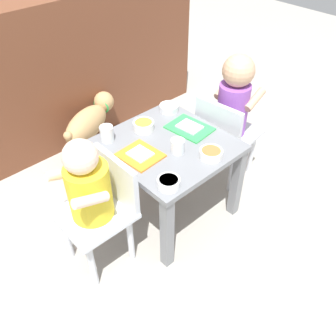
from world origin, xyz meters
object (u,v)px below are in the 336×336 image
(dog, at_px, (90,122))
(veggie_bowl_far, at_px, (144,126))
(cereal_bowl_right_side, at_px, (169,183))
(dining_table, at_px, (168,156))
(seated_child_left, at_px, (92,190))
(water_cup_left, at_px, (107,135))
(water_cup_right, at_px, (178,147))
(food_tray_right, at_px, (190,128))
(cereal_bowl_left_side, at_px, (211,153))
(veggie_bowl_near, at_px, (169,108))
(seated_child_right, at_px, (232,106))
(food_tray_left, at_px, (140,155))

(dog, xyz_separation_m, veggie_bowl_far, (-0.01, -0.53, 0.24))
(cereal_bowl_right_side, relative_size, veggie_bowl_far, 0.92)
(dining_table, height_order, cereal_bowl_right_side, cereal_bowl_right_side)
(seated_child_left, xyz_separation_m, veggie_bowl_far, (0.41, 0.17, 0.03))
(water_cup_left, distance_m, water_cup_right, 0.33)
(dining_table, bearing_deg, cereal_bowl_right_side, -132.42)
(food_tray_right, height_order, cereal_bowl_right_side, cereal_bowl_right_side)
(cereal_bowl_right_side, bearing_deg, dog, 77.93)
(cereal_bowl_right_side, bearing_deg, dining_table, 47.58)
(dog, height_order, cereal_bowl_left_side, cereal_bowl_left_side)
(water_cup_right, bearing_deg, dog, 89.07)
(cereal_bowl_right_side, bearing_deg, veggie_bowl_near, 46.77)
(seated_child_left, xyz_separation_m, food_tray_right, (0.57, 0.03, 0.02))
(seated_child_left, bearing_deg, water_cup_left, 42.82)
(water_cup_left, xyz_separation_m, cereal_bowl_right_side, (-0.01, -0.41, -0.01))
(food_tray_right, xyz_separation_m, veggie_bowl_far, (-0.16, 0.14, 0.02))
(seated_child_right, distance_m, veggie_bowl_near, 0.32)
(dog, bearing_deg, food_tray_left, -102.62)
(food_tray_right, bearing_deg, food_tray_left, 180.00)
(food_tray_left, bearing_deg, seated_child_right, -3.19)
(cereal_bowl_left_side, relative_size, cereal_bowl_right_side, 1.10)
(food_tray_left, bearing_deg, food_tray_right, 0.00)
(seated_child_left, xyz_separation_m, dog, (0.42, 0.70, -0.20))
(dining_table, bearing_deg, food_tray_right, 4.80)
(cereal_bowl_left_side, xyz_separation_m, veggie_bowl_far, (-0.08, 0.36, 0.00))
(dining_table, distance_m, water_cup_right, 0.13)
(food_tray_left, distance_m, food_tray_right, 0.30)
(water_cup_left, height_order, veggie_bowl_near, water_cup_left)
(dog, xyz_separation_m, water_cup_left, (-0.19, -0.48, 0.25))
(seated_child_right, height_order, dog, seated_child_right)
(seated_child_right, height_order, water_cup_left, seated_child_right)
(dog, bearing_deg, dining_table, -89.84)
(dining_table, distance_m, cereal_bowl_left_side, 0.23)
(dog, bearing_deg, veggie_bowl_far, -91.01)
(dog, bearing_deg, cereal_bowl_left_side, -85.58)
(seated_child_left, relative_size, veggie_bowl_far, 6.68)
(seated_child_left, distance_m, food_tray_right, 0.57)
(water_cup_right, distance_m, cereal_bowl_left_side, 0.15)
(food_tray_left, bearing_deg, water_cup_right, -33.10)
(water_cup_left, bearing_deg, veggie_bowl_near, -0.75)
(seated_child_right, xyz_separation_m, cereal_bowl_right_side, (-0.62, -0.19, -0.01))
(food_tray_right, xyz_separation_m, water_cup_left, (-0.34, 0.19, 0.03))
(water_cup_left, bearing_deg, food_tray_left, -79.23)
(dog, height_order, water_cup_left, water_cup_left)
(food_tray_left, height_order, cereal_bowl_left_side, cereal_bowl_left_side)
(food_tray_left, distance_m, veggie_bowl_near, 0.39)
(dining_table, relative_size, water_cup_right, 8.46)
(veggie_bowl_near, distance_m, cereal_bowl_right_side, 0.56)
(water_cup_right, height_order, cereal_bowl_right_side, water_cup_right)
(food_tray_right, height_order, water_cup_left, water_cup_left)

